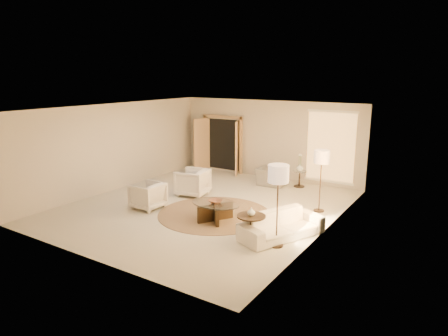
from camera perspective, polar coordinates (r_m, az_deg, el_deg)
The scene contains 18 objects.
room at distance 11.13m, azimuth -2.85°, elevation 1.35°, with size 7.04×8.04×2.83m.
windows_right at distance 9.70m, azimuth 14.36°, elevation -1.12°, with size 0.10×6.40×2.40m, color #FCBD65, non-canonical shape.
window_back_corner at distance 13.64m, azimuth 14.95°, elevation 2.91°, with size 1.70×0.10×2.40m, color #FCBD65, non-canonical shape.
curtains_right at distance 10.57m, azimuth 15.65°, elevation -0.32°, with size 0.06×5.20×2.60m, color #CABE8E, non-canonical shape.
french_doors at distance 15.35m, azimuth -0.35°, elevation 3.39°, with size 1.95×0.66×2.16m.
area_rug at distance 10.88m, azimuth -1.39°, elevation -6.54°, with size 3.05×3.05×0.01m, color #45301E.
sofa at distance 9.40m, azimuth 8.24°, elevation -8.03°, with size 2.04×0.80×0.60m, color silver.
armchair_left at distance 12.43m, azimuth -4.54°, elevation -1.87°, with size 0.89×0.83×0.91m, color silver.
armchair_right at distance 11.41m, azimuth -10.86°, elevation -3.71°, with size 0.79×0.74×0.82m, color silver.
accent_chair at distance 13.61m, azimuth 6.82°, elevation -0.83°, with size 0.92×0.60×0.81m, color gray.
coffee_table at distance 10.29m, azimuth -1.24°, elevation -5.96°, with size 1.42×1.42×0.48m.
end_table at distance 9.04m, azimuth 3.90°, elevation -7.94°, with size 0.65×0.65×0.62m.
side_table at distance 13.61m, azimuth 10.73°, elevation -1.30°, with size 0.47×0.47×0.54m.
floor_lamp_near at distance 11.01m, azimuth 13.78°, elevation 1.18°, with size 0.42×0.42×1.72m.
floor_lamp_far at distance 8.51m, azimuth 7.76°, elevation -1.35°, with size 0.44×0.44×1.83m.
bowl at distance 10.22m, azimuth -1.25°, elevation -4.80°, with size 0.34×0.34×0.08m, color brown.
end_vase at distance 8.95m, azimuth 3.93°, elevation -6.26°, with size 0.18×0.18×0.18m, color white.
side_vase at distance 13.53m, azimuth 10.79°, elevation 0.07°, with size 0.23×0.23×0.24m, color white.
Camera 1 is at (6.33, -8.87, 3.68)m, focal length 32.00 mm.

